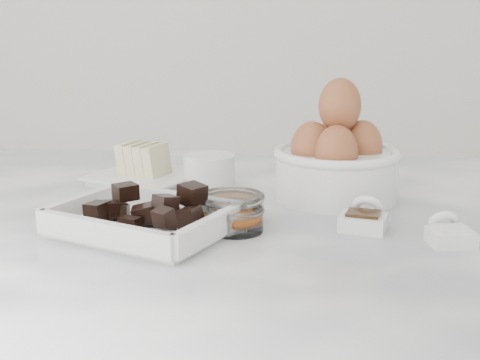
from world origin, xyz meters
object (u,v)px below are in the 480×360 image
object	(u,v)px
sugar_ramekin	(209,169)
zest_bowl	(236,218)
vanilla_spoon	(364,218)
butter_plate	(144,169)
chocolate_dish	(142,215)
honey_bowl	(231,208)
egg_bowl	(336,160)
salt_spoon	(449,233)

from	to	relation	value
sugar_ramekin	zest_bowl	bearing A→B (deg)	-73.49
zest_bowl	vanilla_spoon	size ratio (longest dim) A/B	0.94
butter_plate	chocolate_dish	bearing A→B (deg)	-76.90
sugar_ramekin	vanilla_spoon	size ratio (longest dim) A/B	1.05
honey_bowl	zest_bowl	xyz separation A→B (m)	(0.01, -0.03, -0.00)
chocolate_dish	sugar_ramekin	xyz separation A→B (m)	(0.05, 0.24, 0.00)
butter_plate	honey_bowl	bearing A→B (deg)	-50.45
egg_bowl	sugar_ramekin	bearing A→B (deg)	163.93
butter_plate	egg_bowl	distance (m)	0.30
sugar_ramekin	vanilla_spoon	world-z (taller)	sugar_ramekin
chocolate_dish	zest_bowl	size ratio (longest dim) A/B	3.49
zest_bowl	salt_spoon	distance (m)	0.25
zest_bowl	vanilla_spoon	xyz separation A→B (m)	(0.16, 0.02, -0.00)
vanilla_spoon	salt_spoon	size ratio (longest dim) A/B	1.13
chocolate_dish	honey_bowl	bearing A→B (deg)	27.10
honey_bowl	egg_bowl	bearing A→B (deg)	43.55
butter_plate	sugar_ramekin	distance (m)	0.10
zest_bowl	butter_plate	bearing A→B (deg)	126.61
honey_bowl	sugar_ramekin	bearing A→B (deg)	106.71
chocolate_dish	honey_bowl	size ratio (longest dim) A/B	2.88
salt_spoon	sugar_ramekin	bearing A→B (deg)	142.94
egg_bowl	salt_spoon	xyz separation A→B (m)	(0.12, -0.18, -0.04)
butter_plate	sugar_ramekin	xyz separation A→B (m)	(0.10, -0.01, 0.00)
chocolate_dish	butter_plate	distance (m)	0.25
honey_bowl	vanilla_spoon	size ratio (longest dim) A/B	1.14
butter_plate	vanilla_spoon	xyz separation A→B (m)	(0.32, -0.20, -0.01)
zest_bowl	salt_spoon	xyz separation A→B (m)	(0.25, -0.02, -0.00)
honey_bowl	zest_bowl	size ratio (longest dim) A/B	1.21
chocolate_dish	egg_bowl	xyz separation A→B (m)	(0.24, 0.18, 0.03)
chocolate_dish	egg_bowl	size ratio (longest dim) A/B	1.38
butter_plate	salt_spoon	bearing A→B (deg)	-30.45
honey_bowl	salt_spoon	world-z (taller)	same
butter_plate	honey_bowl	xyz separation A→B (m)	(0.16, -0.19, -0.00)
vanilla_spoon	honey_bowl	bearing A→B (deg)	176.73
butter_plate	sugar_ramekin	size ratio (longest dim) A/B	2.48
sugar_ramekin	honey_bowl	distance (m)	0.19
butter_plate	vanilla_spoon	size ratio (longest dim) A/B	2.60
honey_bowl	butter_plate	bearing A→B (deg)	129.55
vanilla_spoon	salt_spoon	distance (m)	0.10
sugar_ramekin	chocolate_dish	bearing A→B (deg)	-101.17
honey_bowl	salt_spoon	size ratio (longest dim) A/B	1.29
egg_bowl	salt_spoon	size ratio (longest dim) A/B	2.68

